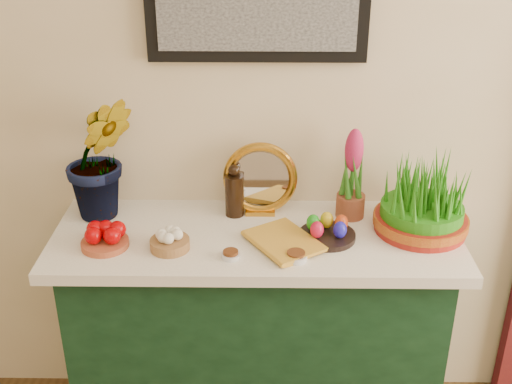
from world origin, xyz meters
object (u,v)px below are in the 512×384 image
mirror (260,180)px  sideboard (256,339)px  hyacinth_green (98,138)px  wheatgrass_sabzeh (423,200)px  book (260,249)px

mirror → sideboard: bearing=-94.7°
hyacinth_green → mirror: size_ratio=2.20×
hyacinth_green → wheatgrass_sabzeh: size_ratio=1.83×
hyacinth_green → mirror: (0.56, 0.03, -0.17)m
hyacinth_green → wheatgrass_sabzeh: bearing=-22.3°
sideboard → book: size_ratio=5.31×
sideboard → mirror: bearing=85.3°
sideboard → book: (0.01, -0.14, 0.48)m
mirror → book: 0.31m
book → wheatgrass_sabzeh: wheatgrass_sabzeh is taller
sideboard → mirror: 0.61m
sideboard → hyacinth_green: size_ratio=2.19×
hyacinth_green → wheatgrass_sabzeh: 1.13m
mirror → book: mirror is taller
sideboard → wheatgrass_sabzeh: (0.57, 0.02, 0.58)m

